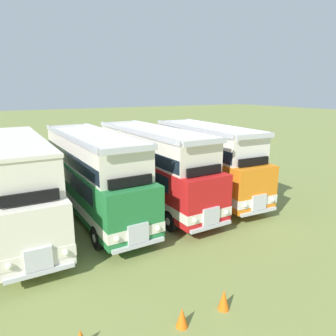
# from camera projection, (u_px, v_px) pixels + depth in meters

# --- Properties ---
(ground_plane) EXTENTS (200.00, 200.00, 0.00)m
(ground_plane) POSITION_uv_depth(u_px,v_px,m) (97.00, 216.00, 17.10)
(ground_plane) COLOR olive
(bus_second_in_row) EXTENTS (2.64, 10.70, 4.49)m
(bus_second_in_row) POSITION_uv_depth(u_px,v_px,m) (19.00, 181.00, 14.92)
(bus_second_in_row) COLOR silver
(bus_second_in_row) RESTS_ON ground
(bus_third_in_row) EXTENTS (2.81, 10.59, 4.52)m
(bus_third_in_row) POSITION_uv_depth(u_px,v_px,m) (93.00, 173.00, 16.72)
(bus_third_in_row) COLOR #237538
(bus_third_in_row) RESTS_ON ground
(bus_fourth_in_row) EXTENTS (2.81, 10.98, 4.52)m
(bus_fourth_in_row) POSITION_uv_depth(u_px,v_px,m) (152.00, 165.00, 18.60)
(bus_fourth_in_row) COLOR red
(bus_fourth_in_row) RESTS_ON ground
(bus_fifth_in_row) EXTENTS (3.02, 9.83, 4.52)m
(bus_fifth_in_row) POSITION_uv_depth(u_px,v_px,m) (206.00, 160.00, 20.03)
(bus_fifth_in_row) COLOR orange
(bus_fifth_in_row) RESTS_ON ground
(cone_mid_row) EXTENTS (0.36, 0.36, 0.69)m
(cone_mid_row) POSITION_uv_depth(u_px,v_px,m) (224.00, 299.00, 9.81)
(cone_mid_row) COLOR orange
(cone_mid_row) RESTS_ON ground
(cone_far_end) EXTENTS (0.36, 0.36, 0.61)m
(cone_far_end) POSITION_uv_depth(u_px,v_px,m) (182.00, 317.00, 9.09)
(cone_far_end) COLOR orange
(cone_far_end) RESTS_ON ground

